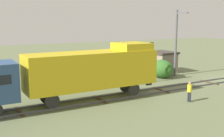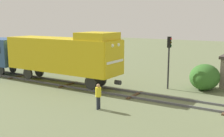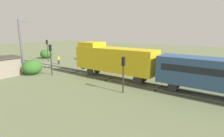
% 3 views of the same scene
% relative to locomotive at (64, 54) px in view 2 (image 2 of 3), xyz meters
% --- Properties ---
extents(locomotive, '(2.90, 11.60, 4.60)m').
position_rel_locomotive_xyz_m(locomotive, '(0.00, 0.00, 0.00)').
color(locomotive, gold).
rests_on(locomotive, railway_track).
extents(traffic_signal_mid, '(0.32, 0.34, 4.40)m').
position_rel_locomotive_xyz_m(traffic_signal_mid, '(3.40, -8.50, 0.27)').
color(traffic_signal_mid, '#262628').
rests_on(traffic_signal_mid, ground).
extents(traffic_signal_far, '(0.32, 0.34, 3.76)m').
position_rel_locomotive_xyz_m(traffic_signal_far, '(3.60, 3.81, -0.15)').
color(traffic_signal_far, '#262628').
rests_on(traffic_signal_far, ground).
extents(worker_by_signal, '(0.38, 0.38, 1.70)m').
position_rel_locomotive_xyz_m(worker_by_signal, '(-4.20, -6.65, -1.78)').
color(worker_by_signal, '#262B38').
rests_on(worker_by_signal, ground).
extents(bush_far, '(2.96, 2.42, 2.15)m').
position_rel_locomotive_xyz_m(bush_far, '(4.76, -11.16, -1.70)').
color(bush_far, '#326526').
rests_on(bush_far, ground).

